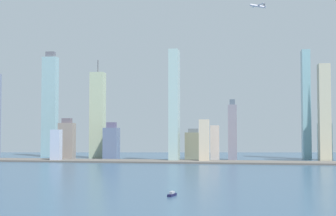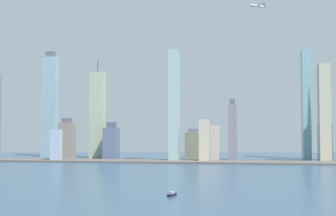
{
  "view_description": "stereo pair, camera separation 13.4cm",
  "coord_description": "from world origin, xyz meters",
  "px_view_note": "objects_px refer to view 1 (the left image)",
  "views": [
    {
      "loc": [
        86.18,
        -168.22,
        46.4
      ],
      "look_at": [
        -22.57,
        524.63,
        80.09
      ],
      "focal_mm": 50.28,
      "sensor_mm": 36.0,
      "label": 1
    },
    {
      "loc": [
        86.31,
        -168.2,
        46.4
      ],
      "look_at": [
        -22.57,
        524.63,
        80.09
      ],
      "focal_mm": 50.28,
      "sensor_mm": 36.0,
      "label": 2
    }
  ],
  "objects_px": {
    "skyscraper_9": "(111,142)",
    "skyscraper_11": "(193,145)",
    "skyscraper_2": "(325,142)",
    "skyscraper_13": "(232,131)",
    "skyscraper_3": "(306,104)",
    "skyscraper_10": "(324,113)",
    "skyscraper_8": "(67,140)",
    "skyscraper_1": "(204,141)",
    "skyscraper_12": "(215,143)",
    "skyscraper_5": "(98,115)",
    "airplane": "(258,6)",
    "skyscraper_7": "(56,145)",
    "skyscraper_6": "(174,105)",
    "skyscraper_4": "(50,106)",
    "boat_0": "(172,194)"
  },
  "relations": [
    {
      "from": "skyscraper_9",
      "to": "skyscraper_11",
      "type": "distance_m",
      "value": 131.8
    },
    {
      "from": "skyscraper_2",
      "to": "skyscraper_13",
      "type": "distance_m",
      "value": 144.74
    },
    {
      "from": "skyscraper_3",
      "to": "skyscraper_10",
      "type": "relative_size",
      "value": 1.23
    },
    {
      "from": "skyscraper_11",
      "to": "skyscraper_8",
      "type": "bearing_deg",
      "value": -171.74
    },
    {
      "from": "skyscraper_3",
      "to": "skyscraper_8",
      "type": "xyz_separation_m",
      "value": [
        -380.6,
        -71.59,
        -58.24
      ]
    },
    {
      "from": "skyscraper_8",
      "to": "skyscraper_3",
      "type": "bearing_deg",
      "value": 10.65
    },
    {
      "from": "skyscraper_1",
      "to": "skyscraper_12",
      "type": "height_order",
      "value": "skyscraper_1"
    },
    {
      "from": "skyscraper_5",
      "to": "skyscraper_11",
      "type": "xyz_separation_m",
      "value": [
        163.16,
        -14.92,
        -49.4
      ]
    },
    {
      "from": "skyscraper_10",
      "to": "skyscraper_11",
      "type": "bearing_deg",
      "value": 172.48
    },
    {
      "from": "skyscraper_2",
      "to": "skyscraper_5",
      "type": "bearing_deg",
      "value": -179.24
    },
    {
      "from": "skyscraper_5",
      "to": "skyscraper_13",
      "type": "relative_size",
      "value": 1.73
    },
    {
      "from": "skyscraper_12",
      "to": "airplane",
      "type": "distance_m",
      "value": 217.48
    },
    {
      "from": "skyscraper_10",
      "to": "skyscraper_12",
      "type": "xyz_separation_m",
      "value": [
        -162.53,
        14.89,
        -45.37
      ]
    },
    {
      "from": "skyscraper_1",
      "to": "skyscraper_5",
      "type": "height_order",
      "value": "skyscraper_5"
    },
    {
      "from": "skyscraper_3",
      "to": "skyscraper_12",
      "type": "height_order",
      "value": "skyscraper_3"
    },
    {
      "from": "skyscraper_1",
      "to": "skyscraper_7",
      "type": "xyz_separation_m",
      "value": [
        -221.67,
        -17.54,
        -7.41
      ]
    },
    {
      "from": "skyscraper_5",
      "to": "skyscraper_6",
      "type": "height_order",
      "value": "skyscraper_6"
    },
    {
      "from": "skyscraper_4",
      "to": "skyscraper_3",
      "type": "bearing_deg",
      "value": -0.4
    },
    {
      "from": "skyscraper_6",
      "to": "skyscraper_13",
      "type": "bearing_deg",
      "value": 31.78
    },
    {
      "from": "boat_0",
      "to": "airplane",
      "type": "bearing_deg",
      "value": 3.24
    },
    {
      "from": "skyscraper_9",
      "to": "skyscraper_12",
      "type": "xyz_separation_m",
      "value": [
        166.12,
        1.37,
        -0.03
      ]
    },
    {
      "from": "skyscraper_3",
      "to": "skyscraper_5",
      "type": "height_order",
      "value": "skyscraper_3"
    },
    {
      "from": "skyscraper_2",
      "to": "boat_0",
      "type": "bearing_deg",
      "value": -112.16
    },
    {
      "from": "airplane",
      "to": "skyscraper_8",
      "type": "bearing_deg",
      "value": -41.13
    },
    {
      "from": "skyscraper_7",
      "to": "skyscraper_12",
      "type": "xyz_separation_m",
      "value": [
        234.85,
        61.99,
        3.23
      ]
    },
    {
      "from": "skyscraper_7",
      "to": "skyscraper_10",
      "type": "distance_m",
      "value": 403.1
    },
    {
      "from": "skyscraper_4",
      "to": "skyscraper_7",
      "type": "xyz_separation_m",
      "value": [
        61.23,
        -118.79,
        -66.68
      ]
    },
    {
      "from": "skyscraper_4",
      "to": "skyscraper_8",
      "type": "distance_m",
      "value": 113.48
    },
    {
      "from": "skyscraper_3",
      "to": "skyscraper_7",
      "type": "bearing_deg",
      "value": -163.08
    },
    {
      "from": "skyscraper_1",
      "to": "skyscraper_2",
      "type": "distance_m",
      "value": 198.32
    },
    {
      "from": "skyscraper_13",
      "to": "skyscraper_12",
      "type": "bearing_deg",
      "value": -146.32
    },
    {
      "from": "skyscraper_11",
      "to": "skyscraper_12",
      "type": "bearing_deg",
      "value": -17.71
    },
    {
      "from": "skyscraper_5",
      "to": "skyscraper_12",
      "type": "distance_m",
      "value": 204.88
    },
    {
      "from": "skyscraper_4",
      "to": "skyscraper_6",
      "type": "xyz_separation_m",
      "value": [
        237.15,
        -92.04,
        -6.33
      ]
    },
    {
      "from": "skyscraper_3",
      "to": "airplane",
      "type": "height_order",
      "value": "airplane"
    },
    {
      "from": "skyscraper_9",
      "to": "skyscraper_13",
      "type": "bearing_deg",
      "value": 5.73
    },
    {
      "from": "skyscraper_11",
      "to": "skyscraper_4",
      "type": "bearing_deg",
      "value": 170.09
    },
    {
      "from": "skyscraper_8",
      "to": "skyscraper_2",
      "type": "bearing_deg",
      "value": 6.87
    },
    {
      "from": "skyscraper_3",
      "to": "skyscraper_5",
      "type": "xyz_separation_m",
      "value": [
        -343.59,
        -27.61,
        -16.68
      ]
    },
    {
      "from": "skyscraper_3",
      "to": "skyscraper_6",
      "type": "height_order",
      "value": "skyscraper_3"
    },
    {
      "from": "skyscraper_2",
      "to": "skyscraper_11",
      "type": "bearing_deg",
      "value": -174.49
    },
    {
      "from": "skyscraper_1",
      "to": "skyscraper_8",
      "type": "bearing_deg",
      "value": 173.17
    },
    {
      "from": "skyscraper_2",
      "to": "skyscraper_8",
      "type": "relative_size",
      "value": 1.14
    },
    {
      "from": "skyscraper_1",
      "to": "skyscraper_3",
      "type": "height_order",
      "value": "skyscraper_3"
    },
    {
      "from": "skyscraper_2",
      "to": "skyscraper_3",
      "type": "distance_m",
      "value": 68.68
    },
    {
      "from": "skyscraper_4",
      "to": "skyscraper_8",
      "type": "bearing_deg",
      "value": -50.8
    },
    {
      "from": "skyscraper_4",
      "to": "boat_0",
      "type": "xyz_separation_m",
      "value": [
        288.59,
        -462.11,
        -89.33
      ]
    },
    {
      "from": "skyscraper_2",
      "to": "boat_0",
      "type": "xyz_separation_m",
      "value": [
        -177.72,
        -436.27,
        -27.77
      ]
    },
    {
      "from": "skyscraper_9",
      "to": "airplane",
      "type": "distance_m",
      "value": 311.26
    },
    {
      "from": "skyscraper_2",
      "to": "airplane",
      "type": "relative_size",
      "value": 2.95
    }
  ]
}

